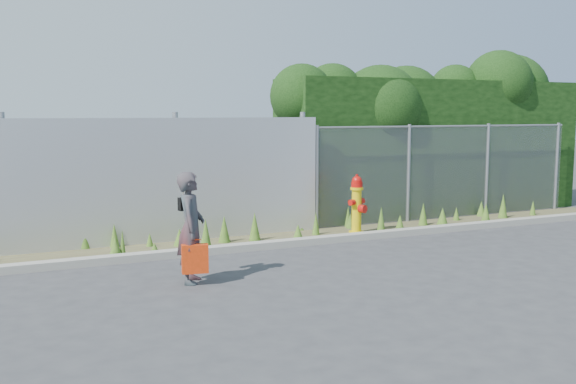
{
  "coord_description": "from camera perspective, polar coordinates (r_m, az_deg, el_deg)",
  "views": [
    {
      "loc": [
        -4.64,
        -8.03,
        2.29
      ],
      "look_at": [
        -0.3,
        1.4,
        1.0
      ],
      "focal_mm": 40.0,
      "sensor_mm": 36.0,
      "label": 1
    }
  ],
  "objects": [
    {
      "name": "ground",
      "position": [
        9.55,
        5.18,
        -6.82
      ],
      "size": [
        80.0,
        80.0,
        0.0
      ],
      "primitive_type": "plane",
      "color": "#343436",
      "rests_on": "ground"
    },
    {
      "name": "curb",
      "position": [
        11.1,
        0.55,
        -4.51
      ],
      "size": [
        16.0,
        0.22,
        0.12
      ],
      "primitive_type": "cube",
      "color": "gray",
      "rests_on": "ground"
    },
    {
      "name": "chainlink_fence",
      "position": [
        14.22,
        14.11,
        1.79
      ],
      "size": [
        6.5,
        0.07,
        2.05
      ],
      "color": "gray",
      "rests_on": "ground"
    },
    {
      "name": "weed_strip",
      "position": [
        11.51,
        -2.64,
        -3.69
      ],
      "size": [
        16.0,
        1.33,
        0.52
      ],
      "color": "#4C462B",
      "rests_on": "ground"
    },
    {
      "name": "corrugated_fence",
      "position": [
        11.19,
        -17.41,
        0.67
      ],
      "size": [
        8.5,
        0.21,
        2.3
      ],
      "color": "#B6B8BE",
      "rests_on": "ground"
    },
    {
      "name": "fire_hydrant",
      "position": [
        12.13,
        6.13,
        -1.2
      ],
      "size": [
        0.38,
        0.34,
        1.14
      ],
      "rotation": [
        0.0,
        0.0,
        0.36
      ],
      "color": "#DABE0B",
      "rests_on": "ground"
    },
    {
      "name": "black_shoulder_bag",
      "position": [
        8.91,
        -8.97,
        -1.03
      ],
      "size": [
        0.24,
        0.1,
        0.18
      ],
      "rotation": [
        0.0,
        0.0,
        0.19
      ],
      "color": "black"
    },
    {
      "name": "woman",
      "position": [
        8.72,
        -8.62,
        -3.15
      ],
      "size": [
        0.54,
        0.65,
        1.51
      ],
      "primitive_type": "imported",
      "rotation": [
        0.0,
        0.0,
        1.18
      ],
      "color": "#0D5357",
      "rests_on": "ground"
    },
    {
      "name": "red_tote_bag",
      "position": [
        8.62,
        -8.27,
        -5.89
      ],
      "size": [
        0.35,
        0.13,
        0.46
      ],
      "rotation": [
        0.0,
        0.0,
        -0.19
      ],
      "color": "#B12D0A"
    },
    {
      "name": "hedge",
      "position": [
        15.15,
        12.53,
        5.9
      ],
      "size": [
        7.7,
        2.17,
        3.75
      ],
      "color": "black",
      "rests_on": "ground"
    }
  ]
}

